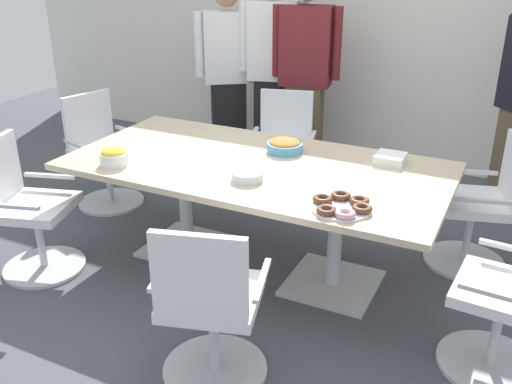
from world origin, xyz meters
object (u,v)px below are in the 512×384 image
snack_bowl_chips_yellow (114,156)px  office_chair_2 (28,214)px  donut_platter (342,206)px  napkin_pile (390,159)px  office_chair_5 (481,210)px  conference_table (256,181)px  person_standing_1 (273,70)px  office_chair_1 (103,157)px  person_standing_2 (305,76)px  snack_bowl_pretzels (285,145)px  office_chair_3 (210,312)px  plate_stack (247,176)px  office_chair_0 (283,154)px  person_standing_0 (228,74)px

snack_bowl_chips_yellow → office_chair_2: bearing=-153.4°
donut_platter → napkin_pile: (0.06, 0.79, 0.01)m
office_chair_5 → conference_table: bearing=101.1°
person_standing_1 → snack_bowl_chips_yellow: (-0.12, -2.13, -0.15)m
office_chair_1 → person_standing_2: 1.88m
donut_platter → office_chair_2: bearing=-172.2°
snack_bowl_pretzels → napkin_pile: 0.69m
snack_bowl_pretzels → office_chair_3: bearing=-81.2°
office_chair_1 → office_chair_5: (2.92, 0.30, 0.00)m
office_chair_1 → plate_stack: size_ratio=4.78×
office_chair_2 → plate_stack: 1.51m
conference_table → office_chair_2: 1.51m
office_chair_3 → plate_stack: 0.92m
office_chair_1 → office_chair_5: 2.94m
conference_table → person_standing_1: (-0.67, 1.71, 0.33)m
office_chair_0 → plate_stack: (0.36, -1.36, 0.37)m
office_chair_5 → person_standing_1: 2.31m
person_standing_0 → person_standing_1: size_ratio=0.93×
snack_bowl_chips_yellow → office_chair_3: bearing=-31.9°
snack_bowl_pretzels → napkin_pile: bearing=8.5°
person_standing_0 → snack_bowl_chips_yellow: person_standing_0 is taller
office_chair_2 → donut_platter: size_ratio=2.75×
office_chair_0 → office_chair_1: bearing=14.3°
person_standing_0 → snack_bowl_pretzels: size_ratio=7.08×
office_chair_1 → plate_stack: office_chair_1 is taller
snack_bowl_pretzels → office_chair_0: bearing=114.2°
office_chair_2 → office_chair_3: (1.61, -0.40, 0.00)m
office_chair_5 → donut_platter: (-0.62, -1.09, 0.36)m
office_chair_0 → office_chair_3: same height
person_standing_0 → napkin_pile: bearing=110.3°
office_chair_5 → person_standing_0: person_standing_0 is taller
plate_stack → office_chair_3: bearing=-75.4°
office_chair_2 → person_standing_0: person_standing_0 is taller
office_chair_3 → snack_bowl_chips_yellow: size_ratio=5.08×
person_standing_0 → donut_platter: person_standing_0 is taller
plate_stack → napkin_pile: napkin_pile is taller
person_standing_2 → plate_stack: 1.98m
snack_bowl_pretzels → office_chair_2: bearing=-145.5°
office_chair_5 → plate_stack: (-1.25, -0.95, 0.37)m
office_chair_1 → snack_bowl_pretzels: (1.68, -0.10, 0.39)m
office_chair_1 → napkin_pile: 2.39m
snack_bowl_chips_yellow → plate_stack: (0.86, 0.15, -0.03)m
snack_bowl_pretzels → snack_bowl_chips_yellow: 1.11m
snack_bowl_pretzels → donut_platter: snack_bowl_pretzels is taller
person_standing_1 → snack_bowl_pretzels: bearing=101.5°
office_chair_5 → person_standing_2: (-1.66, 0.98, 0.54)m
office_chair_5 → donut_platter: 1.31m
office_chair_0 → snack_bowl_pretzels: (0.36, -0.81, 0.39)m
plate_stack → person_standing_0: bearing=121.6°
person_standing_1 → donut_platter: person_standing_1 is taller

